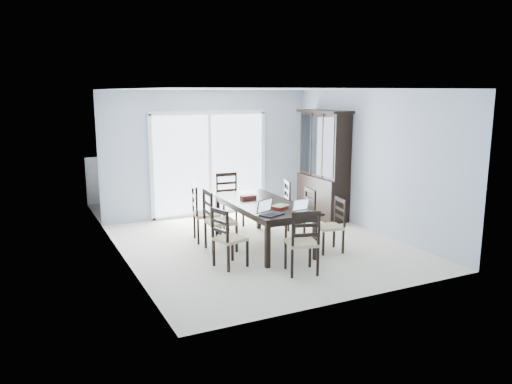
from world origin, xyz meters
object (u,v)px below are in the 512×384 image
at_px(chair_end_far, 228,193).
at_px(laptop_silver, 305,210).
at_px(china_hutch, 324,166).
at_px(hot_tub, 179,183).
at_px(chair_left_far, 201,207).
at_px(chair_end_near, 304,235).
at_px(chair_left_near, 225,232).
at_px(chair_right_mid, 305,209).
at_px(chair_right_far, 282,200).
at_px(chair_right_near, 334,219).
at_px(cell_phone, 295,214).
at_px(laptop_dark, 272,211).
at_px(game_box, 248,197).
at_px(chair_left_mid, 215,214).
at_px(dining_table, 263,207).

relative_size(chair_end_far, laptop_silver, 3.87).
distance_m(china_hutch, hot_tub, 3.38).
distance_m(chair_left_far, chair_end_near, 2.31).
xyz_separation_m(chair_left_near, chair_left_far, (0.15, 1.44, 0.06)).
relative_size(chair_right_mid, chair_right_far, 0.98).
distance_m(chair_left_far, chair_right_mid, 1.79).
xyz_separation_m(chair_right_near, chair_right_far, (-0.13, 1.53, 0.03)).
distance_m(chair_right_near, cell_phone, 0.89).
relative_size(chair_right_mid, laptop_silver, 3.52).
relative_size(chair_end_near, laptop_dark, 2.76).
bearing_deg(game_box, hot_tub, 93.93).
bearing_deg(chair_left_near, laptop_dark, 66.28).
height_order(chair_right_mid, game_box, chair_right_mid).
relative_size(chair_left_mid, chair_right_near, 1.16).
xyz_separation_m(dining_table, chair_right_near, (0.92, -0.76, -0.14)).
distance_m(china_hutch, chair_left_near, 3.63).
bearing_deg(china_hutch, laptop_silver, -128.94).
xyz_separation_m(china_hutch, laptop_silver, (-1.78, -2.20, -0.27)).
bearing_deg(chair_right_near, chair_end_near, 134.99).
relative_size(laptop_dark, laptop_silver, 1.32).
height_order(dining_table, chair_left_far, chair_left_far).
xyz_separation_m(laptop_silver, cell_phone, (-0.17, 0.00, -0.04)).
bearing_deg(chair_right_far, game_box, 131.33).
bearing_deg(chair_right_far, hot_tub, 37.17).
xyz_separation_m(chair_right_near, laptop_dark, (-1.19, -0.07, 0.27)).
bearing_deg(hot_tub, chair_left_mid, -98.00).
xyz_separation_m(chair_left_far, laptop_dark, (0.56, -1.55, 0.20)).
relative_size(laptop_silver, cell_phone, 2.47).
distance_m(game_box, hot_tub, 3.29).
relative_size(chair_end_far, cell_phone, 9.55).
distance_m(laptop_silver, cell_phone, 0.17).
relative_size(dining_table, chair_left_far, 1.91).
xyz_separation_m(chair_left_near, chair_left_mid, (0.15, 0.82, 0.07)).
relative_size(china_hutch, chair_end_far, 1.89).
height_order(laptop_silver, game_box, laptop_silver).
distance_m(chair_left_near, chair_left_mid, 0.84).
bearing_deg(chair_left_far, chair_end_far, 144.38).
bearing_deg(laptop_silver, game_box, 101.50).
relative_size(china_hutch, hot_tub, 1.13).
bearing_deg(chair_left_far, chair_right_near, 59.58).
bearing_deg(chair_left_far, chair_right_mid, 74.96).
bearing_deg(china_hutch, chair_right_mid, -133.62).
bearing_deg(laptop_silver, chair_left_mid, 132.06).
height_order(chair_end_near, cell_phone, chair_end_near).
xyz_separation_m(dining_table, chair_end_near, (-0.10, -1.48, -0.09)).
bearing_deg(chair_right_mid, laptop_silver, 154.52).
bearing_deg(laptop_dark, chair_right_near, -19.76).
relative_size(chair_left_near, chair_left_far, 0.91).
bearing_deg(hot_tub, dining_table, -84.79).
bearing_deg(chair_end_far, china_hutch, 174.78).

